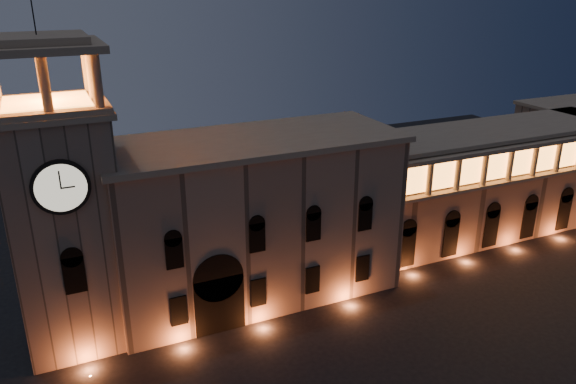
# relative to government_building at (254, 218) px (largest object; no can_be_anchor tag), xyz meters

# --- Properties ---
(government_building) EXTENTS (30.80, 12.80, 17.60)m
(government_building) POSITION_rel_government_building_xyz_m (0.00, 0.00, 0.00)
(government_building) COLOR #8D725C
(government_building) RESTS_ON ground
(clock_tower) EXTENTS (9.80, 9.80, 32.40)m
(clock_tower) POSITION_rel_government_building_xyz_m (-18.42, -0.95, 3.73)
(clock_tower) COLOR #8D725C
(clock_tower) RESTS_ON ground
(colonnade_wing) EXTENTS (40.60, 11.50, 14.50)m
(colonnade_wing) POSITION_rel_government_building_xyz_m (34.08, 1.99, -1.44)
(colonnade_wing) COLOR #886C57
(colonnade_wing) RESTS_ON ground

